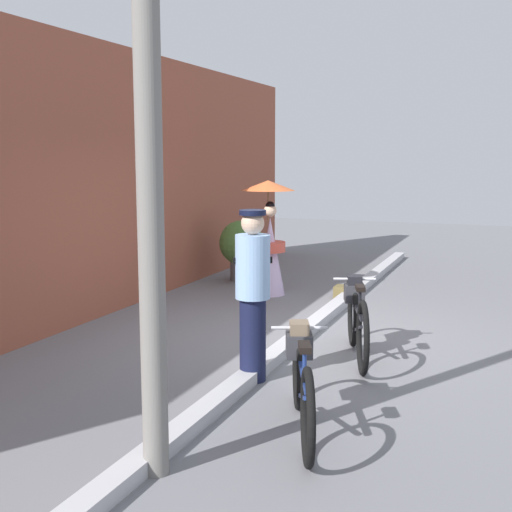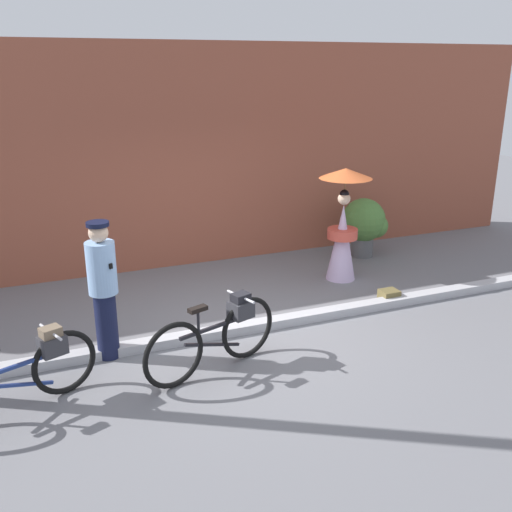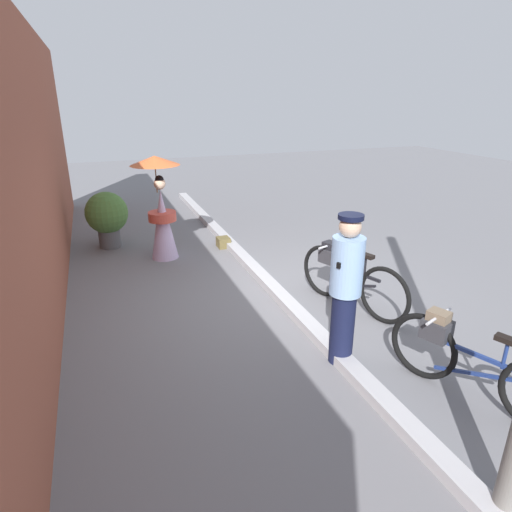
% 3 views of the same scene
% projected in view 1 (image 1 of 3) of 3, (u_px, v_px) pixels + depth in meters
% --- Properties ---
extents(ground_plane, '(30.00, 30.00, 0.00)m').
position_uv_depth(ground_plane, '(303.00, 338.00, 8.19)').
color(ground_plane, slate).
extents(building_wall, '(14.00, 0.40, 3.75)m').
position_uv_depth(building_wall, '(85.00, 181.00, 9.04)').
color(building_wall, brown).
rests_on(building_wall, ground_plane).
extents(sidewalk_curb, '(14.00, 0.20, 0.12)m').
position_uv_depth(sidewalk_curb, '(303.00, 333.00, 8.18)').
color(sidewalk_curb, '#B2B2B7').
rests_on(sidewalk_curb, ground_plane).
extents(bicycle_near_officer, '(1.74, 0.69, 0.86)m').
position_uv_depth(bicycle_near_officer, '(357.00, 318.00, 7.33)').
color(bicycle_near_officer, black).
rests_on(bicycle_near_officer, ground_plane).
extents(bicycle_far_side, '(1.71, 0.75, 0.81)m').
position_uv_depth(bicycle_far_side, '(302.00, 379.00, 5.38)').
color(bicycle_far_side, black).
rests_on(bicycle_far_side, ground_plane).
extents(person_officer, '(0.34, 0.35, 1.70)m').
position_uv_depth(person_officer, '(253.00, 291.00, 6.50)').
color(person_officer, '#141938').
rests_on(person_officer, ground_plane).
extents(person_with_parasol, '(0.85, 0.85, 1.83)m').
position_uv_depth(person_with_parasol, '(270.00, 236.00, 10.61)').
color(person_with_parasol, silver).
rests_on(person_with_parasol, ground_plane).
extents(potted_plant_by_door, '(0.81, 0.79, 1.08)m').
position_uv_depth(potted_plant_by_door, '(243.00, 246.00, 11.89)').
color(potted_plant_by_door, '#59595B').
rests_on(potted_plant_by_door, ground_plane).
extents(backpack_on_pavement, '(0.27, 0.23, 0.19)m').
position_uv_depth(backpack_on_pavement, '(343.00, 292.00, 10.45)').
color(backpack_on_pavement, brown).
rests_on(backpack_on_pavement, ground_plane).
extents(utility_pole, '(0.18, 0.18, 4.80)m').
position_uv_depth(utility_pole, '(148.00, 126.00, 4.34)').
color(utility_pole, slate).
rests_on(utility_pole, ground_plane).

